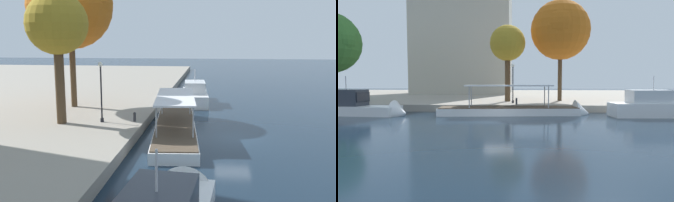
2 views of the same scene
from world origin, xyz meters
TOP-DOWN VIEW (x-y plane):
  - ground_plane at (0.00, 0.00)m, footprint 220.00×220.00m
  - tour_boat_1 at (1.77, 4.32)m, footprint 14.96×4.10m
  - motor_yacht_2 at (14.85, 3.47)m, footprint 9.20×3.19m
  - mooring_bollard_0 at (1.34, 7.42)m, footprint 0.23×0.23m
  - lamp_post at (0.87, 9.85)m, footprint 0.35×0.35m
  - tree_1 at (0.04, 12.88)m, footprint 4.48×4.48m
  - tree_2 at (6.63, 14.23)m, footprint 7.64×7.75m

SIDE VIEW (x-z plane):
  - ground_plane at x=0.00m, z-range 0.00..0.00m
  - tour_boat_1 at x=1.77m, z-range -1.78..2.34m
  - motor_yacht_2 at x=14.85m, z-range -1.52..3.06m
  - mooring_bollard_0 at x=1.34m, z-range 0.78..1.51m
  - lamp_post at x=0.87m, z-range 1.05..5.61m
  - tree_1 at x=0.04m, z-range 3.24..12.81m
  - tree_2 at x=6.63m, z-range 3.35..16.31m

